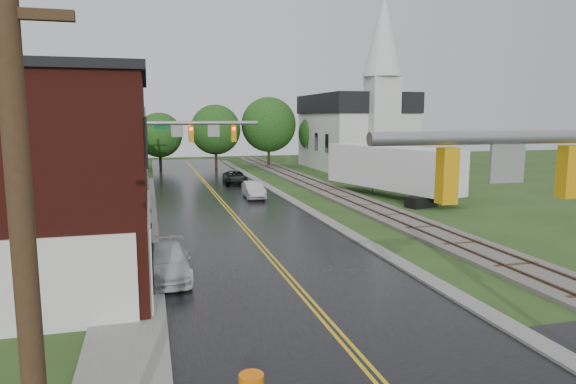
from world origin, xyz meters
name	(u,v)px	position (x,y,z in m)	size (l,w,h in m)	color
main_road	(228,209)	(0.00, 30.00, 0.00)	(10.00, 90.00, 0.02)	black
curb_right	(283,196)	(5.40, 35.00, 0.00)	(0.80, 70.00, 0.12)	gray
sidewalk_left	(137,228)	(-6.20, 25.00, 0.00)	(2.40, 50.00, 0.12)	gray
yellow_house	(50,175)	(-11.00, 26.00, 3.20)	(8.00, 7.00, 6.40)	tan
darkred_building	(87,175)	(-10.00, 35.00, 2.20)	(7.00, 6.00, 4.40)	#3F0F0C
church	(358,123)	(20.00, 53.74, 5.83)	(10.40, 18.40, 20.00)	silver
railroad	(334,192)	(10.00, 35.00, 0.11)	(3.20, 80.00, 0.30)	#59544C
traffic_signal_far	(179,143)	(-3.47, 27.00, 4.97)	(7.34, 0.43, 7.20)	gray
utility_pole_a	(26,278)	(-6.80, 0.00, 4.72)	(1.80, 0.28, 9.00)	#382616
utility_pole_b	(121,153)	(-6.80, 22.00, 4.72)	(1.80, 0.28, 9.00)	#382616
utility_pole_c	(132,137)	(-6.80, 44.00, 4.72)	(1.80, 0.28, 9.00)	#382616
tree_left_c	(42,142)	(-13.85, 39.90, 4.51)	(6.00, 6.00, 7.65)	black
tree_left_e	(111,136)	(-8.85, 45.90, 4.81)	(6.40, 6.40, 8.16)	black
suv_dark	(235,178)	(2.75, 43.54, 0.64)	(2.13, 4.63, 1.29)	black
sedan_silver	(254,190)	(2.76, 34.24, 0.68)	(1.45, 4.15, 1.37)	#B9B9BE
pickup_white	(167,263)	(-4.80, 14.63, 0.66)	(1.84, 4.53, 1.31)	silver
semi_trailer	(391,168)	(13.82, 31.93, 2.45)	(6.46, 13.76, 4.17)	black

